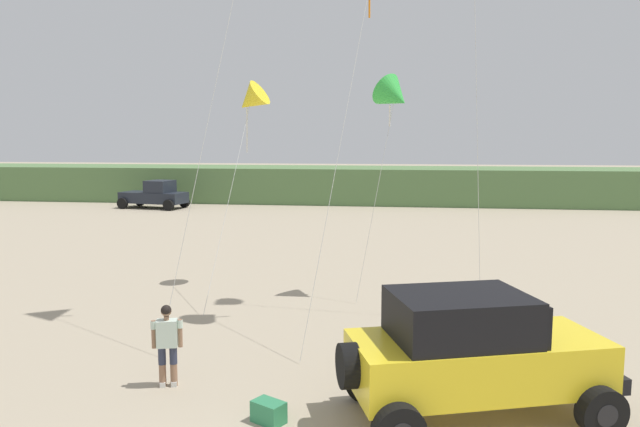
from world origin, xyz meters
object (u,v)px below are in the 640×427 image
jeep (474,352)px  distant_pickup (155,195)px  kite_green_box (251,100)px  cooler_box (269,412)px  kite_blue_swept (395,96)px  person_watching (167,341)px

jeep → distant_pickup: 35.35m
distant_pickup → kite_green_box: 24.72m
jeep → distant_pickup: size_ratio=1.03×
jeep → cooler_box: (-3.53, -0.68, -1.01)m
cooler_box → jeep: bearing=40.5°
jeep → kite_blue_swept: kite_blue_swept is taller
jeep → person_watching: 5.89m
person_watching → jeep: bearing=-5.6°
cooler_box → kite_blue_swept: kite_blue_swept is taller
jeep → cooler_box: 3.73m
cooler_box → kite_green_box: kite_green_box is taller
person_watching → distant_pickup: size_ratio=0.34×
kite_blue_swept → kite_green_box: size_ratio=1.01×
distant_pickup → kite_green_box: kite_green_box is taller
jeep → person_watching: (-5.86, 0.58, -0.26)m
cooler_box → kite_blue_swept: bearing=106.9°
cooler_box → distant_pickup: size_ratio=0.12×
person_watching → kite_green_box: kite_green_box is taller
jeep → kite_green_box: kite_green_box is taller
jeep → cooler_box: size_ratio=8.95×
kite_blue_swept → distant_pickup: bearing=127.9°
jeep → kite_green_box: (-6.29, 9.28, 4.97)m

